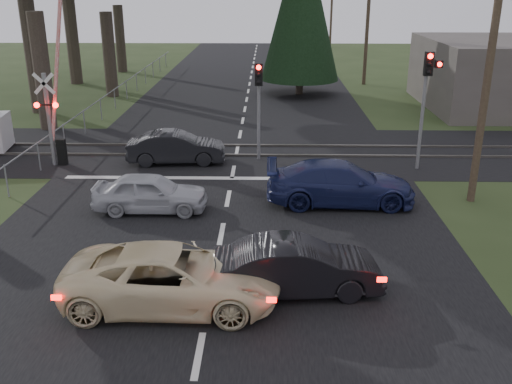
{
  "coord_description": "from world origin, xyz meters",
  "views": [
    {
      "loc": [
        1.38,
        -12.74,
        7.19
      ],
      "look_at": [
        1.05,
        3.18,
        1.3
      ],
      "focal_mm": 40.0,
      "sensor_mm": 36.0,
      "label": 1
    }
  ],
  "objects_px": {
    "crossing_signal": "(54,117)",
    "traffic_signal_center": "(259,95)",
    "utility_pole_mid": "(368,18)",
    "silver_car": "(150,193)",
    "dark_hatchback": "(297,267)",
    "cream_coupe": "(172,277)",
    "utility_pole_near": "(490,63)",
    "dark_car_far": "(176,148)",
    "blue_sedan": "(340,183)",
    "utility_pole_far": "(332,5)",
    "traffic_signal_right": "(427,88)"
  },
  "relations": [
    {
      "from": "silver_car",
      "to": "traffic_signal_center",
      "type": "bearing_deg",
      "value": -30.59
    },
    {
      "from": "silver_car",
      "to": "blue_sedan",
      "type": "distance_m",
      "value": 6.42
    },
    {
      "from": "dark_hatchback",
      "to": "silver_car",
      "type": "relative_size",
      "value": 1.09
    },
    {
      "from": "utility_pole_near",
      "to": "blue_sedan",
      "type": "distance_m",
      "value": 6.12
    },
    {
      "from": "utility_pole_mid",
      "to": "blue_sedan",
      "type": "xyz_separation_m",
      "value": [
        -4.62,
        -24.35,
        -3.99
      ]
    },
    {
      "from": "cream_coupe",
      "to": "silver_car",
      "type": "relative_size",
      "value": 1.35
    },
    {
      "from": "utility_pole_near",
      "to": "dark_hatchback",
      "type": "xyz_separation_m",
      "value": [
        -6.38,
        -6.38,
        -4.05
      ]
    },
    {
      "from": "dark_hatchback",
      "to": "traffic_signal_center",
      "type": "bearing_deg",
      "value": -0.12
    },
    {
      "from": "utility_pole_mid",
      "to": "dark_hatchback",
      "type": "distance_m",
      "value": 31.31
    },
    {
      "from": "dark_hatchback",
      "to": "utility_pole_mid",
      "type": "bearing_deg",
      "value": -17.75
    },
    {
      "from": "traffic_signal_center",
      "to": "cream_coupe",
      "type": "height_order",
      "value": "traffic_signal_center"
    },
    {
      "from": "traffic_signal_right",
      "to": "dark_car_far",
      "type": "bearing_deg",
      "value": 176.0
    },
    {
      "from": "dark_hatchback",
      "to": "dark_car_far",
      "type": "bearing_deg",
      "value": 17.44
    },
    {
      "from": "utility_pole_mid",
      "to": "traffic_signal_right",
      "type": "bearing_deg",
      "value": -92.66
    },
    {
      "from": "utility_pole_far",
      "to": "dark_hatchback",
      "type": "relative_size",
      "value": 2.2
    },
    {
      "from": "utility_pole_near",
      "to": "utility_pole_mid",
      "type": "height_order",
      "value": "same"
    },
    {
      "from": "traffic_signal_center",
      "to": "silver_car",
      "type": "bearing_deg",
      "value": -120.75
    },
    {
      "from": "traffic_signal_center",
      "to": "utility_pole_near",
      "type": "bearing_deg",
      "value": -31.95
    },
    {
      "from": "utility_pole_near",
      "to": "utility_pole_mid",
      "type": "bearing_deg",
      "value": 90.0
    },
    {
      "from": "crossing_signal",
      "to": "traffic_signal_center",
      "type": "relative_size",
      "value": 1.7
    },
    {
      "from": "dark_hatchback",
      "to": "blue_sedan",
      "type": "xyz_separation_m",
      "value": [
        1.76,
        6.03,
        0.06
      ]
    },
    {
      "from": "traffic_signal_center",
      "to": "cream_coupe",
      "type": "bearing_deg",
      "value": -98.87
    },
    {
      "from": "utility_pole_near",
      "to": "utility_pole_far",
      "type": "relative_size",
      "value": 1.0
    },
    {
      "from": "utility_pole_mid",
      "to": "traffic_signal_center",
      "type": "bearing_deg",
      "value": -111.21
    },
    {
      "from": "utility_pole_mid",
      "to": "utility_pole_far",
      "type": "height_order",
      "value": "same"
    },
    {
      "from": "utility_pole_far",
      "to": "dark_car_far",
      "type": "relative_size",
      "value": 2.23
    },
    {
      "from": "crossing_signal",
      "to": "dark_car_far",
      "type": "bearing_deg",
      "value": 4.56
    },
    {
      "from": "cream_coupe",
      "to": "dark_car_far",
      "type": "bearing_deg",
      "value": 8.82
    },
    {
      "from": "crossing_signal",
      "to": "dark_hatchback",
      "type": "bearing_deg",
      "value": -47.27
    },
    {
      "from": "utility_pole_mid",
      "to": "cream_coupe",
      "type": "distance_m",
      "value": 32.62
    },
    {
      "from": "utility_pole_mid",
      "to": "cream_coupe",
      "type": "bearing_deg",
      "value": -106.74
    },
    {
      "from": "utility_pole_far",
      "to": "blue_sedan",
      "type": "relative_size",
      "value": 1.79
    },
    {
      "from": "traffic_signal_center",
      "to": "blue_sedan",
      "type": "xyz_separation_m",
      "value": [
        2.88,
        -5.03,
        -2.07
      ]
    },
    {
      "from": "crossing_signal",
      "to": "dark_hatchback",
      "type": "relative_size",
      "value": 1.7
    },
    {
      "from": "crossing_signal",
      "to": "silver_car",
      "type": "xyz_separation_m",
      "value": [
        4.79,
        -4.96,
        -1.42
      ]
    },
    {
      "from": "utility_pole_near",
      "to": "dark_car_far",
      "type": "relative_size",
      "value": 2.23
    },
    {
      "from": "utility_pole_near",
      "to": "cream_coupe",
      "type": "xyz_separation_m",
      "value": [
        -9.32,
        -7.0,
        -4.02
      ]
    },
    {
      "from": "crossing_signal",
      "to": "blue_sedan",
      "type": "height_order",
      "value": "crossing_signal"
    },
    {
      "from": "crossing_signal",
      "to": "utility_pole_far",
      "type": "bearing_deg",
      "value": 70.77
    },
    {
      "from": "blue_sedan",
      "to": "crossing_signal",
      "type": "bearing_deg",
      "value": 69.94
    },
    {
      "from": "cream_coupe",
      "to": "silver_car",
      "type": "height_order",
      "value": "cream_coupe"
    },
    {
      "from": "utility_pole_near",
      "to": "crossing_signal",
      "type": "bearing_deg",
      "value": 166.5
    },
    {
      "from": "cream_coupe",
      "to": "silver_car",
      "type": "xyz_separation_m",
      "value": [
        -1.66,
        5.83,
        -0.06
      ]
    },
    {
      "from": "crossing_signal",
      "to": "utility_pole_far",
      "type": "relative_size",
      "value": 0.77
    },
    {
      "from": "utility_pole_far",
      "to": "silver_car",
      "type": "xyz_separation_m",
      "value": [
        -10.98,
        -50.17,
        -4.09
      ]
    },
    {
      "from": "crossing_signal",
      "to": "blue_sedan",
      "type": "xyz_separation_m",
      "value": [
        11.15,
        -4.14,
        -1.33
      ]
    },
    {
      "from": "traffic_signal_right",
      "to": "utility_pole_near",
      "type": "distance_m",
      "value": 3.87
    },
    {
      "from": "traffic_signal_right",
      "to": "silver_car",
      "type": "bearing_deg",
      "value": -155.13
    },
    {
      "from": "cream_coupe",
      "to": "blue_sedan",
      "type": "distance_m",
      "value": 8.14
    },
    {
      "from": "traffic_signal_right",
      "to": "blue_sedan",
      "type": "height_order",
      "value": "traffic_signal_right"
    }
  ]
}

